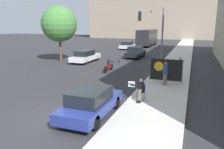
{
  "coord_description": "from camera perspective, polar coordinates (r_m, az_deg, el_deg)",
  "views": [
    {
      "loc": [
        5.44,
        -8.07,
        4.28
      ],
      "look_at": [
        0.54,
        5.08,
        1.09
      ],
      "focal_mm": 35.0,
      "sensor_mm": 36.0,
      "label": 1
    }
  ],
  "objects": [
    {
      "name": "ground_plane",
      "position": [
        10.63,
        -12.62,
        -11.25
      ],
      "size": [
        160.0,
        160.0,
        0.0
      ],
      "primitive_type": "plane",
      "color": "#303033"
    },
    {
      "name": "sidewalk_curb",
      "position": [
        23.51,
        15.98,
        2.02
      ],
      "size": [
        3.21,
        90.0,
        0.15
      ],
      "primitive_type": "cube",
      "color": "beige",
      "rests_on": "ground_plane"
    },
    {
      "name": "building_backdrop_far",
      "position": [
        74.74,
        15.44,
        18.34
      ],
      "size": [
        52.0,
        12.0,
        24.06
      ],
      "color": "gray",
      "rests_on": "ground_plane"
    },
    {
      "name": "seated_protester",
      "position": [
        12.24,
        7.41,
        -3.72
      ],
      "size": [
        0.92,
        0.77,
        1.24
      ],
      "rotation": [
        0.0,
        0.0,
        -0.2
      ],
      "color": "#474C56",
      "rests_on": "sidewalk_curb"
    },
    {
      "name": "jogger_on_sidewalk",
      "position": [
        15.61,
        13.73,
        0.25
      ],
      "size": [
        0.34,
        0.34,
        1.64
      ],
      "rotation": [
        0.0,
        0.0,
        3.49
      ],
      "color": "#756651",
      "rests_on": "sidewalk_curb"
    },
    {
      "name": "pedestrian_behind",
      "position": [
        18.23,
        17.21,
        1.89
      ],
      "size": [
        0.34,
        0.34,
        1.68
      ],
      "rotation": [
        0.0,
        0.0,
        3.88
      ],
      "color": "#424247",
      "rests_on": "sidewalk_curb"
    },
    {
      "name": "protest_banner",
      "position": [
        16.57,
        13.82,
        1.19
      ],
      "size": [
        2.4,
        0.06,
        1.69
      ],
      "color": "slate",
      "rests_on": "sidewalk_curb"
    },
    {
      "name": "traffic_light_pole",
      "position": [
        20.81,
        10.87,
        11.56
      ],
      "size": [
        2.31,
        2.08,
        5.64
      ],
      "color": "slate",
      "rests_on": "sidewalk_curb"
    },
    {
      "name": "parked_car_curbside",
      "position": [
        10.49,
        -5.49,
        -7.27
      ],
      "size": [
        1.76,
        4.2,
        1.36
      ],
      "color": "navy",
      "rests_on": "ground_plane"
    },
    {
      "name": "car_on_road_nearest",
      "position": [
        25.85,
        -6.99,
        4.79
      ],
      "size": [
        1.76,
        4.78,
        1.41
      ],
      "color": "white",
      "rests_on": "ground_plane"
    },
    {
      "name": "car_on_road_midblock",
      "position": [
        29.41,
        6.18,
        5.88
      ],
      "size": [
        1.8,
        4.73,
        1.53
      ],
      "color": "black",
      "rests_on": "ground_plane"
    },
    {
      "name": "car_on_road_distant",
      "position": [
        39.74,
        4.01,
        7.63
      ],
      "size": [
        1.84,
        4.47,
        1.4
      ],
      "color": "silver",
      "rests_on": "ground_plane"
    },
    {
      "name": "city_bus_on_road",
      "position": [
        46.21,
        9.23,
        9.7
      ],
      "size": [
        2.53,
        10.04,
        3.3
      ],
      "color": "#232328",
      "rests_on": "ground_plane"
    },
    {
      "name": "motorcycle_on_road",
      "position": [
        20.53,
        -0.91,
        2.26
      ],
      "size": [
        0.28,
        2.12,
        1.17
      ],
      "color": "maroon",
      "rests_on": "ground_plane"
    },
    {
      "name": "street_tree_near_curb",
      "position": [
        26.59,
        -13.64,
        12.68
      ],
      "size": [
        4.12,
        4.12,
        6.44
      ],
      "color": "brown",
      "rests_on": "ground_plane"
    }
  ]
}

